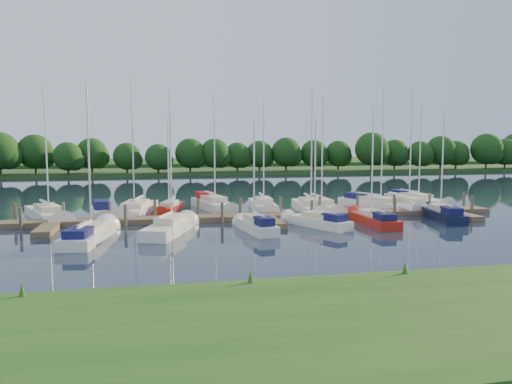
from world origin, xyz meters
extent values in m
plane|color=#1B2837|center=(0.00, 0.00, 0.00)|extent=(260.00, 260.00, 0.00)
cube|color=#214C15|center=(0.00, -16.00, 0.25)|extent=(90.00, 10.00, 0.50)
cube|color=#4E3F2C|center=(0.00, 8.00, 0.20)|extent=(40.00, 2.00, 0.40)
cube|color=#4E3F2C|center=(-16.00, 5.00, 0.20)|extent=(1.20, 4.00, 0.40)
cube|color=#4E3F2C|center=(-8.00, 5.00, 0.20)|extent=(1.20, 4.00, 0.40)
cube|color=#4E3F2C|center=(0.00, 5.00, 0.20)|extent=(1.20, 4.00, 0.40)
cube|color=#4E3F2C|center=(8.00, 5.00, 0.20)|extent=(1.20, 4.00, 0.40)
cube|color=#4E3F2C|center=(16.00, 5.00, 0.20)|extent=(1.20, 4.00, 0.40)
cylinder|color=#473D33|center=(-19.00, 9.30, 0.60)|extent=(0.24, 0.24, 2.00)
cylinder|color=#473D33|center=(-15.55, 9.30, 0.60)|extent=(0.24, 0.24, 2.00)
cylinder|color=#473D33|center=(-12.09, 9.30, 0.60)|extent=(0.24, 0.24, 2.00)
cylinder|color=#473D33|center=(-8.64, 9.30, 0.60)|extent=(0.24, 0.24, 2.00)
cylinder|color=#473D33|center=(-5.18, 9.30, 0.60)|extent=(0.24, 0.24, 2.00)
cylinder|color=#473D33|center=(-1.73, 9.30, 0.60)|extent=(0.24, 0.24, 2.00)
cylinder|color=#473D33|center=(1.73, 9.30, 0.60)|extent=(0.24, 0.24, 2.00)
cylinder|color=#473D33|center=(5.18, 9.30, 0.60)|extent=(0.24, 0.24, 2.00)
cylinder|color=#473D33|center=(8.64, 9.30, 0.60)|extent=(0.24, 0.24, 2.00)
cylinder|color=#473D33|center=(12.09, 9.30, 0.60)|extent=(0.24, 0.24, 2.00)
cylinder|color=#473D33|center=(15.55, 9.30, 0.60)|extent=(0.24, 0.24, 2.00)
cylinder|color=#473D33|center=(19.00, 9.30, 0.60)|extent=(0.24, 0.24, 2.00)
cylinder|color=#473D33|center=(-18.00, 6.70, 0.60)|extent=(0.24, 0.24, 2.00)
cylinder|color=#473D33|center=(-10.80, 6.70, 0.60)|extent=(0.24, 0.24, 2.00)
cylinder|color=#473D33|center=(-3.60, 6.70, 0.60)|extent=(0.24, 0.24, 2.00)
cylinder|color=#473D33|center=(3.60, 6.70, 0.60)|extent=(0.24, 0.24, 2.00)
cylinder|color=#473D33|center=(10.80, 6.70, 0.60)|extent=(0.24, 0.24, 2.00)
cylinder|color=#473D33|center=(18.00, 6.70, 0.60)|extent=(0.24, 0.24, 2.00)
cube|color=#23451A|center=(0.00, 75.00, 0.30)|extent=(180.00, 30.00, 0.60)
cube|color=#305324|center=(0.00, 100.00, 0.70)|extent=(220.00, 40.00, 1.40)
cylinder|color=#38281C|center=(-33.10, 61.79, 1.35)|extent=(0.36, 0.36, 2.70)
sphere|color=#153C10|center=(-33.10, 61.79, 4.65)|extent=(6.30, 6.30, 6.30)
sphere|color=#153C10|center=(-31.75, 61.99, 3.75)|extent=(4.50, 4.50, 4.50)
cylinder|color=#38281C|center=(-29.19, 63.65, 1.25)|extent=(0.36, 0.36, 2.51)
sphere|color=#153C10|center=(-29.19, 63.65, 4.32)|extent=(5.85, 5.85, 5.85)
sphere|color=#153C10|center=(-27.93, 63.85, 3.48)|extent=(4.18, 4.18, 4.18)
cylinder|color=#38281C|center=(-22.54, 62.63, 1.17)|extent=(0.36, 0.36, 2.34)
sphere|color=#153C10|center=(-22.54, 62.63, 4.03)|extent=(5.46, 5.46, 5.46)
sphere|color=#153C10|center=(-21.37, 62.83, 3.25)|extent=(3.90, 3.90, 3.90)
cylinder|color=#38281C|center=(-18.69, 63.37, 1.15)|extent=(0.36, 0.36, 2.29)
sphere|color=#153C10|center=(-18.69, 63.37, 3.95)|extent=(5.35, 5.35, 5.35)
sphere|color=#153C10|center=(-17.54, 63.57, 3.18)|extent=(3.82, 3.82, 3.82)
cylinder|color=#38281C|center=(-11.83, 62.81, 1.29)|extent=(0.36, 0.36, 2.58)
sphere|color=#153C10|center=(-11.83, 62.81, 4.44)|extent=(6.02, 6.02, 6.02)
sphere|color=#153C10|center=(-10.54, 63.01, 3.58)|extent=(4.30, 4.30, 4.30)
cylinder|color=#38281C|center=(-8.56, 60.74, 1.01)|extent=(0.36, 0.36, 2.01)
sphere|color=#153C10|center=(-8.56, 60.74, 3.47)|extent=(4.70, 4.70, 4.70)
sphere|color=#153C10|center=(-7.55, 60.94, 2.80)|extent=(3.36, 3.36, 3.36)
cylinder|color=#38281C|center=(-1.56, 61.85, 1.20)|extent=(0.36, 0.36, 2.40)
sphere|color=#153C10|center=(-1.56, 61.85, 4.13)|extent=(5.59, 5.59, 5.59)
sphere|color=#153C10|center=(-0.36, 62.05, 3.33)|extent=(3.99, 3.99, 3.99)
cylinder|color=#38281C|center=(2.63, 60.57, 1.27)|extent=(0.36, 0.36, 2.53)
sphere|color=#153C10|center=(2.63, 60.57, 4.36)|extent=(5.91, 5.91, 5.91)
sphere|color=#153C10|center=(3.89, 60.77, 3.52)|extent=(4.22, 4.22, 4.22)
cylinder|color=#38281C|center=(7.11, 60.23, 1.38)|extent=(0.36, 0.36, 2.77)
sphere|color=#153C10|center=(7.11, 60.23, 4.77)|extent=(6.46, 6.46, 6.46)
sphere|color=#153C10|center=(8.49, 60.43, 3.84)|extent=(4.61, 4.61, 4.61)
cylinder|color=#38281C|center=(12.91, 61.77, 1.27)|extent=(0.36, 0.36, 2.54)
sphere|color=#153C10|center=(12.91, 61.77, 4.37)|extent=(5.93, 5.93, 5.93)
sphere|color=#153C10|center=(14.18, 61.97, 3.53)|extent=(4.23, 4.23, 4.23)
cylinder|color=#38281C|center=(18.18, 61.72, 1.15)|extent=(0.36, 0.36, 2.30)
sphere|color=#153C10|center=(18.18, 61.72, 3.96)|extent=(5.37, 5.37, 5.37)
sphere|color=#153C10|center=(19.33, 61.92, 3.20)|extent=(3.84, 3.84, 3.84)
cylinder|color=#38281C|center=(24.23, 60.64, 1.02)|extent=(0.36, 0.36, 2.04)
sphere|color=#153C10|center=(24.23, 60.64, 3.51)|extent=(4.76, 4.76, 4.76)
sphere|color=#153C10|center=(25.25, 60.84, 2.83)|extent=(3.40, 3.40, 3.40)
cylinder|color=#38281C|center=(29.72, 61.16, 1.00)|extent=(0.36, 0.36, 2.00)
sphere|color=#153C10|center=(29.72, 61.16, 3.44)|extent=(4.66, 4.66, 4.66)
sphere|color=#153C10|center=(30.72, 61.36, 2.77)|extent=(3.33, 3.33, 3.33)
cylinder|color=#38281C|center=(34.33, 62.10, 1.11)|extent=(0.36, 0.36, 2.23)
sphere|color=#153C10|center=(34.33, 62.10, 3.84)|extent=(5.20, 5.20, 5.20)
sphere|color=#153C10|center=(35.44, 62.30, 3.10)|extent=(3.71, 3.71, 3.71)
cylinder|color=#38281C|center=(39.76, 61.36, 1.12)|extent=(0.36, 0.36, 2.25)
sphere|color=#153C10|center=(39.76, 61.36, 3.87)|extent=(5.24, 5.24, 5.24)
sphere|color=#153C10|center=(40.88, 61.56, 3.12)|extent=(3.74, 3.74, 3.74)
cylinder|color=#38281C|center=(45.07, 61.15, 1.22)|extent=(0.36, 0.36, 2.43)
sphere|color=#153C10|center=(45.07, 61.15, 4.19)|extent=(5.68, 5.68, 5.68)
sphere|color=#153C10|center=(46.28, 61.35, 3.38)|extent=(4.06, 4.06, 4.06)
cylinder|color=#38281C|center=(48.33, 63.68, 1.36)|extent=(0.36, 0.36, 2.73)
sphere|color=#153C10|center=(48.33, 63.68, 4.70)|extent=(6.37, 6.37, 6.37)
sphere|color=#153C10|center=(49.69, 63.88, 3.79)|extent=(4.55, 4.55, 4.55)
cylinder|color=#38281C|center=(54.70, 61.54, 1.34)|extent=(0.36, 0.36, 2.68)
sphere|color=#153C10|center=(54.70, 61.54, 4.62)|extent=(6.26, 6.26, 6.26)
sphere|color=#153C10|center=(56.04, 61.74, 3.73)|extent=(4.47, 4.47, 4.47)
cylinder|color=#38281C|center=(59.28, 61.04, 1.37)|extent=(0.36, 0.36, 2.74)
sphere|color=#153C10|center=(59.28, 61.04, 4.73)|extent=(6.40, 6.40, 6.40)
sphere|color=#153C10|center=(60.65, 61.24, 3.81)|extent=(4.57, 4.57, 4.57)
cylinder|color=#38281C|center=(65.13, 62.71, 1.10)|extent=(0.36, 0.36, 2.20)
sphere|color=#153C10|center=(65.13, 62.71, 3.79)|extent=(5.14, 5.14, 5.14)
sphere|color=#153C10|center=(66.23, 62.91, 3.06)|extent=(3.67, 3.67, 3.67)
cube|color=white|center=(-17.28, 12.05, 0.15)|extent=(4.80, 7.67, 1.12)
cone|color=white|center=(-15.84, 8.62, 0.15)|extent=(1.97, 2.81, 1.04)
cube|color=beige|center=(-17.13, 11.71, 0.87)|extent=(2.74, 3.69, 0.51)
cylinder|color=silver|center=(-16.99, 11.36, 5.74)|extent=(0.12, 0.12, 10.05)
cylinder|color=silver|center=(-17.57, 12.74, 1.28)|extent=(1.39, 3.13, 0.10)
cylinder|color=white|center=(-17.57, 12.74, 1.28)|extent=(1.34, 2.82, 0.20)
cube|color=white|center=(-13.09, 12.59, 0.15)|extent=(2.14, 4.45, 0.93)
cone|color=white|center=(-12.72, 10.49, 0.15)|extent=(0.92, 1.38, 0.70)
cube|color=#141546|center=(-13.09, 12.59, 0.88)|extent=(1.52, 2.51, 0.83)
cube|color=white|center=(-10.18, 13.29, 0.15)|extent=(3.81, 8.49, 1.11)
cone|color=white|center=(-10.95, 9.26, 0.15)|extent=(1.67, 3.04, 1.15)
cube|color=beige|center=(-10.26, 12.88, 0.86)|extent=(2.39, 3.95, 0.51)
cylinder|color=silver|center=(-10.33, 12.48, 6.24)|extent=(0.12, 0.12, 11.07)
cylinder|color=silver|center=(-10.02, 14.09, 1.27)|extent=(0.80, 3.64, 0.10)
cylinder|color=white|center=(-10.02, 14.09, 1.27)|extent=(0.82, 3.26, 0.20)
cube|color=#AA1D0F|center=(-7.23, 14.08, 0.15)|extent=(2.94, 5.88, 0.94)
cone|color=#AA1D0F|center=(-7.93, 11.33, 0.15)|extent=(1.26, 2.12, 0.79)
cube|color=beige|center=(-7.30, 13.80, 0.72)|extent=(1.78, 2.76, 0.43)
cylinder|color=silver|center=(-7.37, 13.53, 4.42)|extent=(0.12, 0.12, 7.65)
cylinder|color=silver|center=(-7.09, 14.63, 1.07)|extent=(0.73, 2.49, 0.10)
cylinder|color=white|center=(-7.09, 14.63, 1.07)|extent=(0.75, 2.25, 0.20)
cube|color=white|center=(-3.36, 14.82, 0.15)|extent=(3.46, 7.36, 1.26)
cone|color=white|center=(-2.60, 11.35, 0.15)|extent=(1.50, 2.64, 0.99)
cube|color=beige|center=(-3.28, 14.47, 0.97)|extent=(2.14, 3.44, 0.57)
cube|color=maroon|center=(-3.78, 16.76, 1.09)|extent=(1.81, 2.38, 0.63)
cylinder|color=silver|center=(-3.21, 14.13, 5.59)|extent=(0.12, 0.12, 9.58)
cylinder|color=silver|center=(-3.51, 15.51, 1.43)|extent=(0.78, 3.14, 0.10)
cylinder|color=white|center=(-3.51, 15.51, 1.43)|extent=(0.80, 2.82, 0.20)
cube|color=white|center=(1.10, 13.40, 0.15)|extent=(2.39, 6.78, 1.16)
cone|color=white|center=(0.83, 10.08, 0.15)|extent=(1.11, 2.40, 0.93)
cube|color=beige|center=(1.07, 13.06, 0.90)|extent=(1.63, 3.10, 0.53)
cylinder|color=silver|center=(1.04, 12.73, 5.23)|extent=(0.12, 0.12, 8.98)
cylinder|color=silver|center=(1.15, 14.06, 1.32)|extent=(0.34, 2.99, 0.10)
cylinder|color=white|center=(1.15, 14.06, 1.32)|extent=(0.41, 2.67, 0.20)
cube|color=white|center=(4.96, 11.45, 0.15)|extent=(2.93, 7.58, 1.20)
cone|color=white|center=(4.52, 7.78, 0.15)|extent=(1.33, 2.69, 1.03)
cube|color=beige|center=(4.91, 11.08, 0.92)|extent=(1.94, 3.49, 0.54)
cylinder|color=silver|center=(4.87, 10.72, 5.75)|extent=(0.12, 0.12, 9.98)
cylinder|color=silver|center=(5.04, 12.18, 1.36)|extent=(0.49, 3.31, 0.10)
cylinder|color=white|center=(5.04, 12.18, 1.36)|extent=(0.55, 2.96, 0.20)
cube|color=white|center=(6.03, 11.91, 0.15)|extent=(1.99, 6.95, 1.14)
cone|color=white|center=(6.01, 8.45, 0.15)|extent=(0.99, 2.43, 0.97)
cube|color=beige|center=(6.03, 11.57, 0.88)|extent=(1.48, 3.13, 0.52)
cylinder|color=silver|center=(6.03, 11.22, 5.41)|extent=(0.12, 0.12, 9.36)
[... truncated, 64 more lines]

